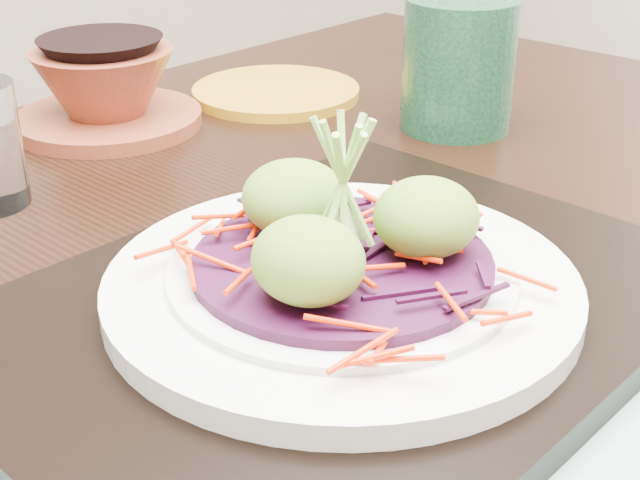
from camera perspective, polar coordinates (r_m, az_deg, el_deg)
dining_table at (r=0.66m, az=-2.13°, el=-9.93°), size 1.44×1.07×0.82m
placemat at (r=0.53m, az=1.36°, el=-5.67°), size 0.53×0.44×0.00m
serving_tray at (r=0.52m, az=1.37°, el=-4.60°), size 0.46×0.37×0.02m
white_plate at (r=0.51m, az=1.39°, el=-2.82°), size 0.27×0.27×0.02m
cabbage_bed at (r=0.50m, az=1.41°, el=-1.46°), size 0.17×0.17×0.01m
carrot_julienne at (r=0.50m, az=1.42°, el=-0.61°), size 0.21×0.21×0.01m
guacamole_scoops at (r=0.49m, az=1.49°, el=1.00°), size 0.15×0.13×0.05m
scallion_garnish at (r=0.49m, az=1.47°, el=3.25°), size 0.06×0.06×0.09m
terracotta_bowl_set at (r=0.87m, az=-13.55°, el=9.16°), size 0.20×0.20×0.07m
yellow_plate at (r=0.94m, az=-2.84°, el=9.44°), size 0.24×0.24×0.01m
green_jar at (r=0.85m, az=8.85°, el=11.02°), size 0.11×0.11×0.12m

